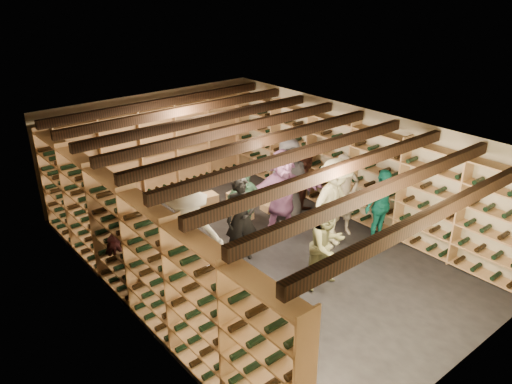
{
  "coord_description": "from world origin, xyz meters",
  "views": [
    {
      "loc": [
        -5.32,
        -6.32,
        5.03
      ],
      "look_at": [
        0.06,
        0.2,
        1.21
      ],
      "focal_mm": 35.0,
      "sensor_mm": 36.0,
      "label": 1
    }
  ],
  "objects": [
    {
      "name": "person_3",
      "position": [
        1.29,
        -0.66,
        0.91
      ],
      "size": [
        1.24,
        0.8,
        1.82
      ],
      "primitive_type": "imported",
      "rotation": [
        0.0,
        0.0,
        0.11
      ],
      "color": "beige",
      "rests_on": "ground"
    },
    {
      "name": "person_4",
      "position": [
        2.18,
        -1.08,
        0.76
      ],
      "size": [
        0.89,
        0.37,
        1.51
      ],
      "primitive_type": "imported",
      "rotation": [
        0.0,
        0.0,
        0.0
      ],
      "color": "#127668",
      "rests_on": "ground"
    },
    {
      "name": "ceiling",
      "position": [
        0.0,
        0.0,
        2.4
      ],
      "size": [
        5.5,
        8.0,
        0.01
      ],
      "primitive_type": "cube",
      "color": "beige",
      "rests_on": "walls"
    },
    {
      "name": "person_0",
      "position": [
        -2.18,
        0.1,
        0.76
      ],
      "size": [
        0.79,
        0.56,
        1.52
      ],
      "primitive_type": "imported",
      "rotation": [
        0.0,
        0.0,
        0.11
      ],
      "color": "black",
      "rests_on": "ground"
    },
    {
      "name": "ceiling_joists",
      "position": [
        0.0,
        0.0,
        2.26
      ],
      "size": [
        5.4,
        7.12,
        0.18
      ],
      "color": "black",
      "rests_on": "ground"
    },
    {
      "name": "walls",
      "position": [
        0.0,
        0.0,
        1.2
      ],
      "size": [
        5.52,
        8.02,
        2.4
      ],
      "color": "beige",
      "rests_on": "ground"
    },
    {
      "name": "wine_rack_right",
      "position": [
        2.57,
        0.0,
        1.08
      ],
      "size": [
        0.32,
        7.5,
        2.15
      ],
      "color": "#AF8055",
      "rests_on": "ground"
    },
    {
      "name": "person_8",
      "position": [
        1.93,
        0.72,
        0.76
      ],
      "size": [
        0.9,
        0.81,
        1.51
      ],
      "primitive_type": "imported",
      "rotation": [
        0.0,
        0.0,
        0.4
      ],
      "color": "#4C251D",
      "rests_on": "ground"
    },
    {
      "name": "person_10",
      "position": [
        0.01,
        0.52,
        0.81
      ],
      "size": [
        0.95,
        0.4,
        1.62
      ],
      "primitive_type": "imported",
      "rotation": [
        0.0,
        0.0,
        -0.01
      ],
      "color": "#2D533D",
      "rests_on": "ground"
    },
    {
      "name": "person_12",
      "position": [
        1.38,
        0.72,
        0.92
      ],
      "size": [
        1.06,
        0.89,
        1.85
      ],
      "primitive_type": "imported",
      "rotation": [
        0.0,
        0.0,
        -0.4
      ],
      "color": "#39383D",
      "rests_on": "ground"
    },
    {
      "name": "person_5",
      "position": [
        -2.15,
        0.76,
        0.86
      ],
      "size": [
        1.68,
        1.06,
        1.73
      ],
      "primitive_type": "imported",
      "rotation": [
        0.0,
        0.0,
        0.37
      ],
      "color": "brown",
      "rests_on": "ground"
    },
    {
      "name": "crate_stack_left",
      "position": [
        0.55,
        1.33,
        0.34
      ],
      "size": [
        0.53,
        0.37,
        0.68
      ],
      "rotation": [
        0.0,
        0.0,
        0.09
      ],
      "color": "tan",
      "rests_on": "ground"
    },
    {
      "name": "crate_loose",
      "position": [
        1.46,
        1.3,
        0.09
      ],
      "size": [
        0.52,
        0.36,
        0.17
      ],
      "primitive_type": "cube",
      "rotation": [
        0.0,
        0.0,
        -0.06
      ],
      "color": "tan",
      "rests_on": "ground"
    },
    {
      "name": "wine_rack_back",
      "position": [
        0.0,
        3.83,
        1.07
      ],
      "size": [
        4.7,
        0.3,
        2.15
      ],
      "color": "#AF8055",
      "rests_on": "ground"
    },
    {
      "name": "person_1",
      "position": [
        -0.36,
        0.11,
        0.82
      ],
      "size": [
        0.71,
        0.59,
        1.65
      ],
      "primitive_type": "imported",
      "rotation": [
        0.0,
        0.0,
        -0.39
      ],
      "color": "black",
      "rests_on": "ground"
    },
    {
      "name": "crate_stack_right",
      "position": [
        0.32,
        2.3,
        0.17
      ],
      "size": [
        0.54,
        0.39,
        0.34
      ],
      "rotation": [
        0.0,
        0.0,
        -0.13
      ],
      "color": "tan",
      "rests_on": "ground"
    },
    {
      "name": "person_9",
      "position": [
        -1.6,
        -0.06,
        0.94
      ],
      "size": [
        1.37,
        1.01,
        1.89
      ],
      "primitive_type": "imported",
      "rotation": [
        0.0,
        0.0,
        -0.28
      ],
      "color": "#A9A79A",
      "rests_on": "ground"
    },
    {
      "name": "person_7",
      "position": [
        1.8,
        -0.46,
        0.86
      ],
      "size": [
        0.73,
        0.6,
        1.72
      ],
      "primitive_type": "imported",
      "rotation": [
        0.0,
        0.0,
        -0.34
      ],
      "color": "gray",
      "rests_on": "ground"
    },
    {
      "name": "person_2",
      "position": [
        0.2,
        -1.49,
        0.77
      ],
      "size": [
        0.78,
        0.62,
        1.54
      ],
      "primitive_type": "imported",
      "rotation": [
        0.0,
        0.0,
        -0.06
      ],
      "color": "brown",
      "rests_on": "ground"
    },
    {
      "name": "wine_rack_left",
      "position": [
        -2.57,
        0.0,
        1.08
      ],
      "size": [
        0.32,
        7.5,
        2.15
      ],
      "color": "#AF8055",
      "rests_on": "ground"
    },
    {
      "name": "person_11",
      "position": [
        0.88,
        0.37,
        0.91
      ],
      "size": [
        1.76,
        1.0,
        1.81
      ],
      "primitive_type": "imported",
      "rotation": [
        0.0,
        0.0,
        -0.3
      ],
      "color": "#885488",
      "rests_on": "ground"
    },
    {
      "name": "ground",
      "position": [
        0.0,
        0.0,
        0.0
      ],
      "size": [
        8.0,
        8.0,
        0.0
      ],
      "primitive_type": "plane",
      "color": "black",
      "rests_on": "ground"
    }
  ]
}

